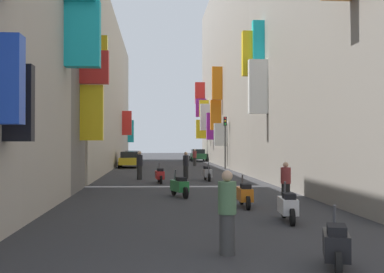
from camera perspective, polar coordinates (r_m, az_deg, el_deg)
name	(u,v)px	position (r m, az deg, el deg)	size (l,w,h in m)	color
ground_plane	(174,174)	(35.14, -2.11, -4.48)	(140.00, 140.00, 0.00)	#2D2D30
building_left_mid_b	(15,41)	(24.34, -20.28, 10.58)	(7.37, 4.18, 14.14)	slate
building_left_far	(85,94)	(46.21, -12.63, 5.00)	(7.03, 39.06, 13.79)	#BCB29E
building_right_mid_a	(256,57)	(46.00, 7.56, 9.36)	(7.22, 23.65, 20.72)	gray
building_right_mid_b	(229,85)	(61.72, 4.40, 6.07)	(7.39, 8.91, 19.20)	gray
parked_car_white	(133,156)	(54.31, -7.07, -2.37)	(1.93, 4.20, 1.37)	white
parked_car_green	(198,155)	(59.21, 0.70, -2.19)	(1.90, 4.08, 1.48)	#236638
parked_car_yellow	(130,159)	(44.63, -7.40, -2.68)	(1.96, 4.16, 1.46)	gold
scooter_white	(288,206)	(14.41, 11.31, -8.07)	(0.56, 1.96, 1.13)	silver
scooter_silver	(207,173)	(29.04, 1.81, -4.36)	(0.51, 1.87, 1.13)	#ADADB2
scooter_black	(336,245)	(9.25, 16.73, -12.22)	(0.74, 1.75, 1.13)	black
scooter_red	(160,175)	(27.34, -3.83, -4.58)	(0.53, 1.88, 1.13)	red
scooter_orange	(245,194)	(17.32, 6.28, -6.83)	(0.47, 1.98, 1.13)	orange
scooter_green	(180,186)	(20.44, -1.49, -5.90)	(0.76, 1.92, 1.13)	#287F3D
pedestrian_crossing	(195,158)	(47.01, 0.31, -2.52)	(0.54, 0.54, 1.66)	#2F2F2F
pedestrian_near_left	(227,213)	(10.02, 4.20, -8.99)	(0.50, 0.50, 1.74)	#3B3B3B
pedestrian_near_right	(186,165)	(30.60, -0.73, -3.43)	(0.50, 0.50, 1.71)	black
pedestrian_mid_street	(286,183)	(18.45, 11.07, -5.45)	(0.44, 0.44, 1.58)	black
pedestrian_far_away	(140,165)	(29.97, -6.25, -3.42)	(0.43, 0.43, 1.77)	#242424
traffic_light_near_corner	(225,134)	(41.35, 3.95, 0.33)	(0.26, 0.34, 4.51)	#2D2D2D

